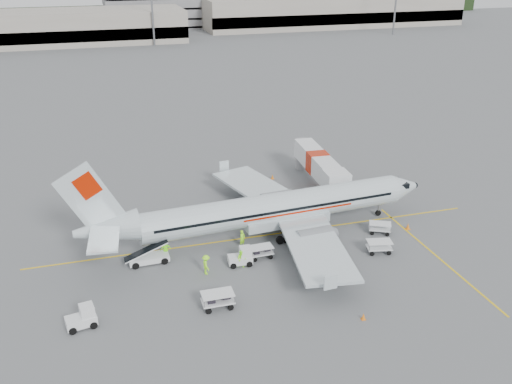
# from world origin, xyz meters

# --- Properties ---
(ground) EXTENTS (360.00, 360.00, 0.00)m
(ground) POSITION_xyz_m (0.00, 0.00, 0.00)
(ground) COLOR #56595B
(stripe_lead) EXTENTS (44.00, 0.20, 0.01)m
(stripe_lead) POSITION_xyz_m (0.00, 0.00, 0.01)
(stripe_lead) COLOR yellow
(stripe_lead) RESTS_ON ground
(stripe_cross) EXTENTS (0.20, 20.00, 0.01)m
(stripe_cross) POSITION_xyz_m (14.00, -8.00, 0.01)
(stripe_cross) COLOR yellow
(stripe_cross) RESTS_ON ground
(terminal_east) EXTENTS (90.00, 26.00, 10.00)m
(terminal_east) POSITION_xyz_m (70.00, 145.00, 5.00)
(terminal_east) COLOR gray
(terminal_east) RESTS_ON ground
(parking_garage) EXTENTS (62.00, 24.00, 14.00)m
(parking_garage) POSITION_xyz_m (25.00, 160.00, 7.00)
(parking_garage) COLOR slate
(parking_garage) RESTS_ON ground
(treeline) EXTENTS (300.00, 3.00, 6.00)m
(treeline) POSITION_xyz_m (0.00, 175.00, 3.00)
(treeline) COLOR black
(treeline) RESTS_ON ground
(mast_center) EXTENTS (3.20, 1.20, 22.00)m
(mast_center) POSITION_xyz_m (5.00, 118.00, 11.00)
(mast_center) COLOR slate
(mast_center) RESTS_ON ground
(aircraft) EXTENTS (36.20, 29.29, 9.49)m
(aircraft) POSITION_xyz_m (1.34, 0.05, 4.74)
(aircraft) COLOR silver
(aircraft) RESTS_ON ground
(jet_bridge) EXTENTS (3.84, 15.45, 4.02)m
(jet_bridge) POSITION_xyz_m (9.90, 10.26, 2.01)
(jet_bridge) COLOR silver
(jet_bridge) RESTS_ON ground
(belt_loader) EXTENTS (4.74, 1.92, 2.54)m
(belt_loader) POSITION_xyz_m (-11.10, -2.00, 1.27)
(belt_loader) COLOR silver
(belt_loader) RESTS_ON ground
(tug_fore) EXTENTS (2.30, 1.99, 1.54)m
(tug_fore) POSITION_xyz_m (4.57, -4.05, 0.77)
(tug_fore) COLOR silver
(tug_fore) RESTS_ON ground
(tug_mid) EXTENTS (2.19, 1.35, 1.63)m
(tug_mid) POSITION_xyz_m (-3.44, -4.61, 0.81)
(tug_mid) COLOR silver
(tug_mid) RESTS_ON ground
(tug_aft) EXTENTS (2.38, 1.62, 1.70)m
(tug_aft) POSITION_xyz_m (-16.99, -9.90, 0.85)
(tug_aft) COLOR silver
(tug_aft) RESTS_ON ground
(cart_loaded_a) EXTENTS (2.19, 1.34, 1.12)m
(cart_loaded_a) POSITION_xyz_m (-1.34, -3.97, 0.56)
(cart_loaded_a) COLOR silver
(cart_loaded_a) RESTS_ON ground
(cart_loaded_b) EXTENTS (2.52, 1.51, 1.30)m
(cart_loaded_b) POSITION_xyz_m (-6.80, -10.37, 0.65)
(cart_loaded_b) COLOR silver
(cart_loaded_b) RESTS_ON ground
(cart_empty_a) EXTENTS (2.47, 1.76, 1.17)m
(cart_empty_a) POSITION_xyz_m (9.29, -6.19, 0.59)
(cart_empty_a) COLOR silver
(cart_empty_a) RESTS_ON ground
(cart_empty_b) EXTENTS (2.42, 2.04, 1.09)m
(cart_empty_b) POSITION_xyz_m (11.19, -2.77, 0.54)
(cart_empty_b) COLOR silver
(cart_empty_b) RESTS_ON ground
(cone_nose) EXTENTS (0.41, 0.41, 0.67)m
(cone_nose) POSITION_xyz_m (14.28, -2.81, 0.33)
(cone_nose) COLOR orange
(cone_nose) RESTS_ON ground
(cone_port) EXTENTS (0.36, 0.36, 0.59)m
(cone_port) POSITION_xyz_m (5.57, 13.66, 0.30)
(cone_port) COLOR orange
(cone_port) RESTS_ON ground
(cone_stbd) EXTENTS (0.34, 0.34, 0.55)m
(cone_stbd) POSITION_xyz_m (3.32, -15.04, 0.28)
(cone_stbd) COLOR orange
(cone_stbd) RESTS_ON ground
(crew_a) EXTENTS (0.73, 0.66, 1.66)m
(crew_a) POSITION_xyz_m (-2.37, -1.50, 0.83)
(crew_a) COLOR #98FF20
(crew_a) RESTS_ON ground
(crew_b) EXTENTS (1.00, 0.94, 1.64)m
(crew_b) POSITION_xyz_m (-3.44, -5.11, 0.82)
(crew_b) COLOR #98FF20
(crew_b) RESTS_ON ground
(crew_c) EXTENTS (0.76, 1.21, 1.79)m
(crew_c) POSITION_xyz_m (-6.62, -5.27, 0.89)
(crew_c) COLOR #98FF20
(crew_c) RESTS_ON ground
(crew_d) EXTENTS (0.97, 0.41, 1.64)m
(crew_d) POSITION_xyz_m (-9.50, -1.50, 0.82)
(crew_d) COLOR #98FF20
(crew_d) RESTS_ON ground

